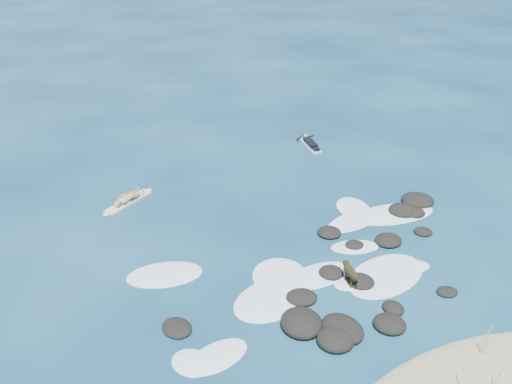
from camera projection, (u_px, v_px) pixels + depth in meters
ground at (308, 255)px, 21.44m from camera, size 160.00×160.00×0.00m
reef_rocks at (361, 270)px, 20.39m from camera, size 13.92×7.45×0.57m
breaking_foam at (320, 263)px, 20.99m from camera, size 13.72×7.32×0.12m
standing_surfer_rig at (127, 189)px, 24.89m from camera, size 2.79×1.74×1.73m
paddling_surfer_rig at (310, 144)px, 30.98m from camera, size 1.18×2.40×0.42m
dog at (350, 272)px, 19.61m from camera, size 0.44×1.20×0.76m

